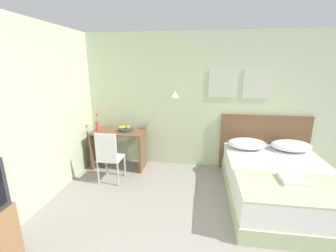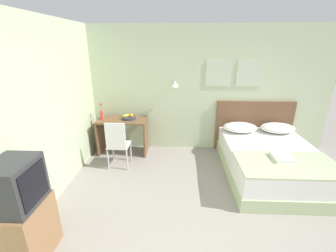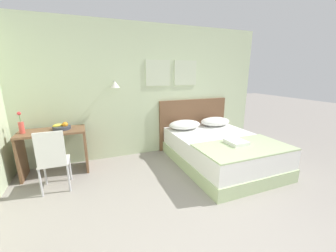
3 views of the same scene
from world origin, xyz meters
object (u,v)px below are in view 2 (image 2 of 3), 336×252
(tv_stand, at_px, (27,231))
(bed, at_px, (270,161))
(throw_blanket, at_px, (288,164))
(fruit_bowl, at_px, (129,117))
(headboard, at_px, (253,126))
(desk_chair, at_px, (117,142))
(pillow_left, at_px, (240,127))
(television, at_px, (15,184))
(flower_vase, at_px, (102,113))
(desk, at_px, (123,130))
(pillow_right, at_px, (278,128))
(folded_towel_near_foot, at_px, (282,157))

(tv_stand, bearing_deg, bed, 28.87)
(throw_blanket, distance_m, fruit_bowl, 3.06)
(headboard, xyz_separation_m, desk_chair, (-2.80, -0.94, -0.02))
(headboard, height_order, pillow_left, headboard)
(bed, height_order, headboard, headboard)
(bed, height_order, television, television)
(throw_blanket, bearing_deg, flower_vase, 156.96)
(bed, distance_m, throw_blanket, 0.67)
(bed, distance_m, fruit_bowl, 2.87)
(desk, xyz_separation_m, television, (-0.44, -2.61, 0.42))
(bed, height_order, flower_vase, flower_vase)
(pillow_left, height_order, television, television)
(pillow_right, bearing_deg, television, -145.00)
(pillow_left, bearing_deg, flower_vase, 179.48)
(pillow_right, xyz_separation_m, tv_stand, (-3.68, -2.58, -0.30))
(headboard, bearing_deg, pillow_left, -140.05)
(folded_towel_near_foot, height_order, desk, desk)
(pillow_left, distance_m, flower_vase, 2.90)
(bed, bearing_deg, television, -151.11)
(bed, relative_size, flower_vase, 5.95)
(folded_towel_near_foot, bearing_deg, throw_blanket, -75.69)
(bed, bearing_deg, pillow_left, 116.75)
(bed, height_order, tv_stand, tv_stand)
(throw_blanket, height_order, fruit_bowl, fruit_bowl)
(headboard, height_order, flower_vase, flower_vase)
(flower_vase, bearing_deg, desk, 0.28)
(pillow_right, relative_size, throw_blanket, 0.46)
(fruit_bowl, distance_m, tv_stand, 2.74)
(headboard, xyz_separation_m, desk, (-2.86, -0.29, -0.04))
(fruit_bowl, height_order, tv_stand, fruit_bowl)
(pillow_left, bearing_deg, television, -138.54)
(folded_towel_near_foot, bearing_deg, television, -157.38)
(pillow_left, xyz_separation_m, folded_towel_near_foot, (0.34, -1.22, -0.04))
(pillow_right, height_order, desk, desk)
(pillow_right, bearing_deg, bed, -116.75)
(desk_chair, distance_m, television, 2.06)
(pillow_left, bearing_deg, headboard, 39.95)
(pillow_right, bearing_deg, flower_vase, 179.59)
(headboard, distance_m, fruit_bowl, 2.73)
(headboard, bearing_deg, television, -138.72)
(folded_towel_near_foot, bearing_deg, pillow_left, 105.78)
(fruit_bowl, bearing_deg, desk, -169.98)
(pillow_right, bearing_deg, tv_stand, -145.02)
(flower_vase, bearing_deg, pillow_right, -0.41)
(bed, bearing_deg, desk, 164.63)
(folded_towel_near_foot, xyz_separation_m, desk_chair, (-2.76, 0.60, -0.06))
(headboard, distance_m, throw_blanket, 1.68)
(folded_towel_near_foot, distance_m, fruit_bowl, 2.96)
(headboard, height_order, tv_stand, headboard)
(pillow_left, distance_m, throw_blanket, 1.42)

